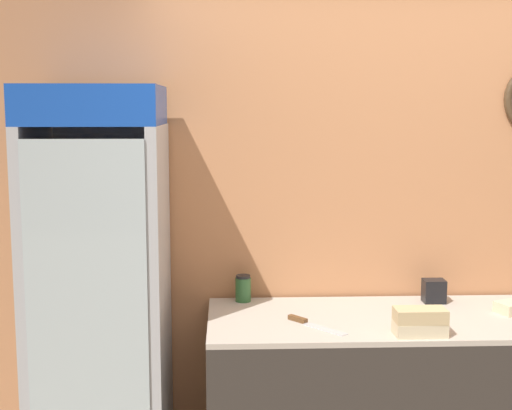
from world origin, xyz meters
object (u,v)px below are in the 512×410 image
(beverage_cooler, at_px, (101,278))
(napkin_dispenser, at_px, (434,291))
(sandwich_stack_middle, at_px, (421,315))
(sandwich_stack_bottom, at_px, (420,328))
(chefs_knife, at_px, (309,323))
(condiment_jar, at_px, (243,288))

(beverage_cooler, relative_size, napkin_dispenser, 16.57)
(sandwich_stack_middle, distance_m, napkin_dispenser, 0.57)
(beverage_cooler, distance_m, sandwich_stack_bottom, 1.52)
(sandwich_stack_middle, bearing_deg, beverage_cooler, 165.76)
(sandwich_stack_bottom, relative_size, chefs_knife, 0.81)
(sandwich_stack_middle, bearing_deg, chefs_knife, 160.06)
(sandwich_stack_bottom, relative_size, condiment_jar, 1.65)
(beverage_cooler, xyz_separation_m, condiment_jar, (0.69, 0.22, -0.11))
(beverage_cooler, distance_m, sandwich_stack_middle, 1.51)
(sandwich_stack_bottom, distance_m, chefs_knife, 0.51)
(sandwich_stack_middle, xyz_separation_m, chefs_knife, (-0.48, 0.17, -0.08))
(sandwich_stack_bottom, height_order, sandwich_stack_middle, sandwich_stack_middle)
(sandwich_stack_bottom, bearing_deg, condiment_jar, 142.75)
(sandwich_stack_middle, bearing_deg, napkin_dispenser, 67.95)
(condiment_jar, bearing_deg, napkin_dispenser, -3.68)
(napkin_dispenser, bearing_deg, chefs_knife, -153.07)
(chefs_knife, height_order, condiment_jar, condiment_jar)
(beverage_cooler, bearing_deg, sandwich_stack_middle, -14.24)
(sandwich_stack_middle, relative_size, chefs_knife, 0.80)
(condiment_jar, height_order, napkin_dispenser, condiment_jar)
(beverage_cooler, relative_size, sandwich_stack_bottom, 8.71)
(chefs_knife, bearing_deg, condiment_jar, 125.44)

